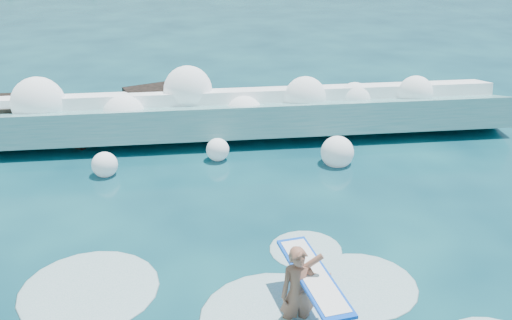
{
  "coord_description": "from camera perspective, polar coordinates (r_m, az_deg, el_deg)",
  "views": [
    {
      "loc": [
        -0.1,
        -10.91,
        6.95
      ],
      "look_at": [
        1.5,
        2.0,
        1.2
      ],
      "focal_mm": 40.0,
      "sensor_mm": 36.0,
      "label": 1
    }
  ],
  "objects": [
    {
      "name": "surf_foam",
      "position": [
        11.19,
        -1.18,
        -14.54
      ],
      "size": [
        9.5,
        5.27,
        0.14
      ],
      "color": "silver",
      "rests_on": "ground"
    },
    {
      "name": "rock_cluster",
      "position": [
        20.41,
        -18.38,
        4.04
      ],
      "size": [
        8.21,
        3.44,
        1.43
      ],
      "color": "black",
      "rests_on": "ground"
    },
    {
      "name": "wave_spray",
      "position": [
        18.87,
        -6.88,
        5.43
      ],
      "size": [
        15.51,
        4.97,
        2.29
      ],
      "color": "white",
      "rests_on": "ground"
    },
    {
      "name": "breaking_wave",
      "position": [
        19.14,
        -4.73,
        4.39
      ],
      "size": [
        19.87,
        3.02,
        1.71
      ],
      "color": "teal",
      "rests_on": "ground"
    },
    {
      "name": "surfer_with_board",
      "position": [
        10.54,
        4.56,
        -12.76
      ],
      "size": [
        1.11,
        3.0,
        1.85
      ],
      "color": "#955A45",
      "rests_on": "ground"
    },
    {
      "name": "ground",
      "position": [
        12.93,
        -5.58,
        -8.78
      ],
      "size": [
        200.0,
        200.0,
        0.0
      ],
      "primitive_type": "plane",
      "color": "#072C3E",
      "rests_on": "ground"
    }
  ]
}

